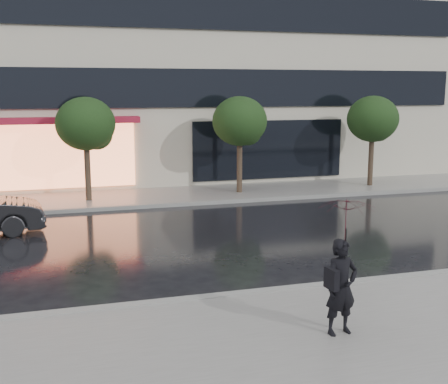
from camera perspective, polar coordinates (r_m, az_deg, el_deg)
name	(u,v)px	position (r m, az deg, el deg)	size (l,w,h in m)	color
ground	(248,281)	(12.86, 2.43, -9.00)	(120.00, 120.00, 0.00)	black
sidewalk_near	(308,339)	(10.04, 8.56, -14.54)	(60.00, 4.50, 0.12)	slate
sidewalk_far	(166,196)	(22.48, -5.93, -0.42)	(60.00, 3.50, 0.12)	slate
curb_near	(263,293)	(11.95, 3.99, -10.20)	(60.00, 0.25, 0.14)	gray
curb_far	(174,204)	(20.79, -5.06, -1.26)	(60.00, 0.25, 0.14)	gray
bg_building_right	(445,41)	(49.66, 21.55, 14.05)	(12.00, 12.00, 16.00)	#4C4C54
tree_mid_west	(87,126)	(21.57, -13.72, 6.56)	(2.20, 2.20, 3.99)	#33261C
tree_mid_east	(241,123)	(22.65, 1.73, 7.02)	(2.20, 2.20, 3.99)	#33261C
tree_far_east	(374,121)	(25.15, 14.96, 7.02)	(2.20, 2.20, 3.99)	#33261C
pedestrian_with_umbrella	(345,246)	(9.69, 12.16, -5.36)	(1.07, 1.09, 2.37)	black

